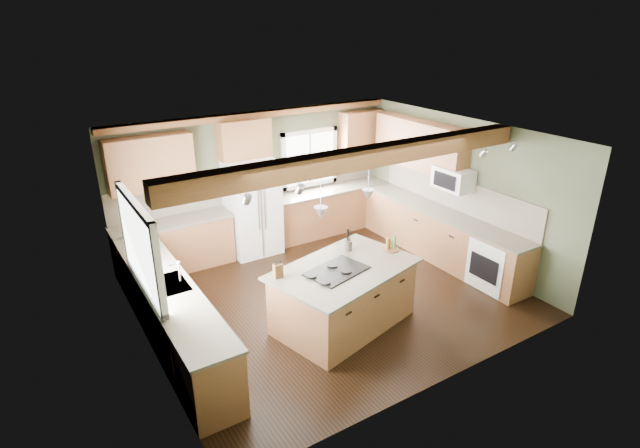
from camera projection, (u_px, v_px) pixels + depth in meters
floor at (328, 295)px, 8.11m from camera, size 5.60×5.60×0.00m
ceiling at (329, 136)px, 7.11m from camera, size 5.60×5.60×0.00m
wall_back at (257, 179)px, 9.56m from camera, size 5.60×0.00×5.60m
wall_left at (141, 266)px, 6.23m from camera, size 0.00×5.00×5.00m
wall_right at (458, 189)px, 8.98m from camera, size 0.00×5.00×5.00m
ceiling_beam at (362, 158)px, 6.53m from camera, size 5.55×0.26×0.26m
soffit_trim at (256, 115)px, 9.01m from camera, size 5.55×0.20×0.10m
backsplash_back at (258, 184)px, 9.58m from camera, size 5.58×0.03×0.58m
backsplash_right at (455, 193)px, 9.05m from camera, size 0.03×3.70×0.58m
base_cab_back_left at (175, 246)px, 8.78m from camera, size 2.02×0.60×0.88m
counter_back_left at (172, 222)px, 8.60m from camera, size 2.06×0.64×0.04m
base_cab_back_right at (330, 211)px, 10.39m from camera, size 2.62×0.60×0.88m
counter_back_right at (331, 190)px, 10.21m from camera, size 2.66×0.64×0.04m
base_cab_left at (171, 315)px, 6.75m from camera, size 0.60×3.70×0.88m
counter_left at (167, 286)px, 6.57m from camera, size 0.64×3.74×0.04m
base_cab_right at (440, 236)px, 9.21m from camera, size 0.60×3.70×0.88m
counter_right at (442, 212)px, 9.03m from camera, size 0.64×3.74×0.04m
upper_cab_back_left at (150, 163)px, 8.20m from camera, size 1.40×0.35×0.90m
upper_cab_over_fridge at (244, 139)px, 8.95m from camera, size 0.96×0.35×0.70m
upper_cab_right at (420, 145)px, 9.35m from camera, size 0.35×2.20×0.90m
upper_cab_back_corner at (360, 133)px, 10.30m from camera, size 0.90×0.35×0.90m
window_left at (138, 246)px, 6.19m from camera, size 0.04×1.60×1.05m
window_back at (309, 158)px, 10.01m from camera, size 1.10×0.04×1.00m
sink at (167, 285)px, 6.57m from camera, size 0.50×0.65×0.03m
faucet at (179, 272)px, 6.60m from camera, size 0.02×0.02×0.28m
dishwasher at (206, 369)px, 5.74m from camera, size 0.60×0.60×0.84m
oven at (496, 264)px, 8.19m from camera, size 0.60×0.72×0.84m
microwave at (453, 179)px, 8.74m from camera, size 0.40×0.70×0.38m
pendant_left at (321, 213)px, 6.32m from camera, size 0.18×0.18×0.16m
pendant_right at (368, 195)px, 6.96m from camera, size 0.18×0.18×0.16m
refrigerator at (253, 207)px, 9.27m from camera, size 0.90×0.74×1.80m
island at (344, 297)px, 7.19m from camera, size 2.14×1.60×0.88m
island_top at (344, 269)px, 7.01m from camera, size 2.30×1.76×0.04m
cooktop at (337, 271)px, 6.90m from camera, size 0.94×0.74×0.02m
knife_block at (278, 271)px, 6.71m from camera, size 0.12×0.10×0.20m
utensil_crock at (348, 245)px, 7.50m from camera, size 0.13×0.13×0.16m
bottle_tray at (391, 243)px, 7.49m from camera, size 0.27×0.27×0.22m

